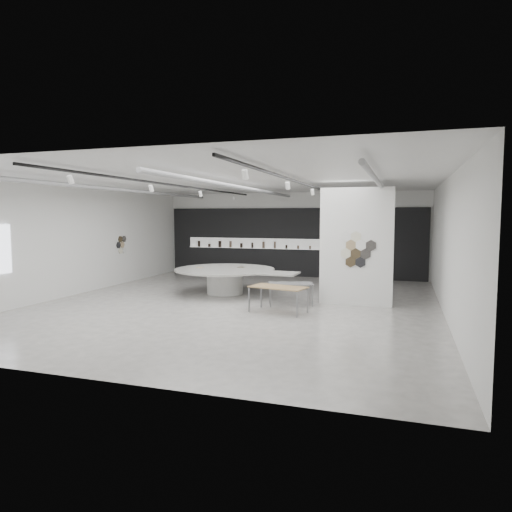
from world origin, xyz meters
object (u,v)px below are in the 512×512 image
(display_island, at_px, (227,277))
(sample_table_stone, at_px, (291,285))
(partition_column, at_px, (356,247))
(kitchen_counter, at_px, (352,270))
(sample_table_wood, at_px, (278,288))

(display_island, bearing_deg, sample_table_stone, -26.04)
(sample_table_stone, bearing_deg, partition_column, 21.08)
(sample_table_stone, xyz_separation_m, kitchen_counter, (1.17, 6.27, -0.20))
(display_island, distance_m, sample_table_wood, 3.55)
(partition_column, relative_size, sample_table_stone, 2.43)
(sample_table_wood, relative_size, sample_table_stone, 1.16)
(sample_table_wood, bearing_deg, display_island, 136.07)
(partition_column, xyz_separation_m, display_island, (-4.53, 0.61, -1.22))
(display_island, height_order, sample_table_wood, display_island)
(display_island, xyz_separation_m, kitchen_counter, (3.81, 4.93, -0.16))
(kitchen_counter, bearing_deg, sample_table_stone, -94.30)
(sample_table_stone, bearing_deg, display_island, 153.12)
(partition_column, distance_m, sample_table_stone, 2.33)
(partition_column, distance_m, kitchen_counter, 5.75)
(display_island, distance_m, kitchen_counter, 6.23)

